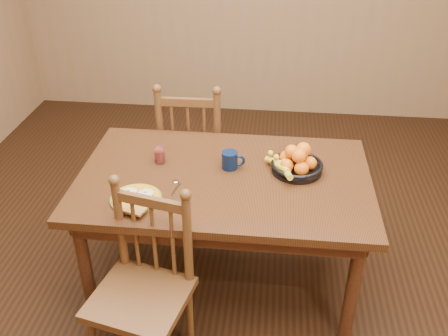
# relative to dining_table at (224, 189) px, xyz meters

# --- Properties ---
(room) EXTENTS (4.52, 5.02, 2.72)m
(room) POSITION_rel_dining_table_xyz_m (0.00, 0.00, 0.68)
(room) COLOR black
(room) RESTS_ON ground
(dining_table) EXTENTS (1.60, 1.00, 0.75)m
(dining_table) POSITION_rel_dining_table_xyz_m (0.00, 0.00, 0.00)
(dining_table) COLOR black
(dining_table) RESTS_ON ground
(chair_far) EXTENTS (0.47, 0.45, 1.01)m
(chair_far) POSITION_rel_dining_table_xyz_m (-0.30, 0.71, -0.17)
(chair_far) COLOR #432A14
(chair_far) RESTS_ON ground
(chair_near) EXTENTS (0.52, 0.50, 0.96)m
(chair_near) POSITION_rel_dining_table_xyz_m (-0.32, -0.61, -0.20)
(chair_near) COLOR #432A14
(chair_near) RESTS_ON ground
(breakfast_plate) EXTENTS (0.26, 0.30, 0.04)m
(breakfast_plate) POSITION_rel_dining_table_xyz_m (-0.42, -0.28, 0.10)
(breakfast_plate) COLOR #59601E
(breakfast_plate) RESTS_ON dining_table
(fork) EXTENTS (0.07, 0.18, 0.00)m
(fork) POSITION_rel_dining_table_xyz_m (-0.41, -0.35, 0.09)
(fork) COLOR silver
(fork) RESTS_ON dining_table
(spoon) EXTENTS (0.05, 0.16, 0.01)m
(spoon) POSITION_rel_dining_table_xyz_m (-0.25, -0.11, 0.09)
(spoon) COLOR silver
(spoon) RESTS_ON dining_table
(coffee_mug) EXTENTS (0.13, 0.09, 0.10)m
(coffee_mug) POSITION_rel_dining_table_xyz_m (0.03, 0.09, 0.14)
(coffee_mug) COLOR black
(coffee_mug) RESTS_ON dining_table
(juice_glass) EXTENTS (0.06, 0.06, 0.09)m
(juice_glass) POSITION_rel_dining_table_xyz_m (-0.38, 0.11, 0.13)
(juice_glass) COLOR silver
(juice_glass) RESTS_ON dining_table
(fruit_bowl) EXTENTS (0.32, 0.32, 0.17)m
(fruit_bowl) POSITION_rel_dining_table_xyz_m (0.39, 0.09, 0.14)
(fruit_bowl) COLOR black
(fruit_bowl) RESTS_ON dining_table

